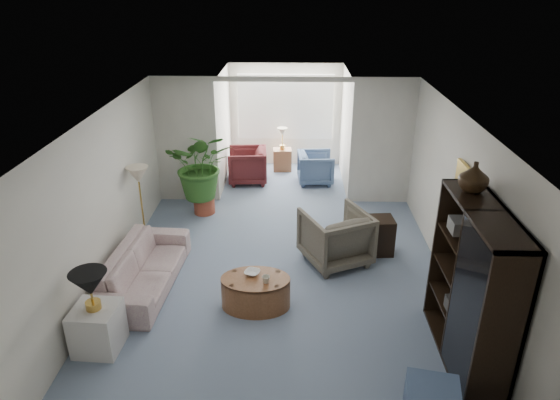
{
  "coord_description": "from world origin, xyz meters",
  "views": [
    {
      "loc": [
        0.19,
        -6.24,
        4.2
      ],
      "look_at": [
        0.0,
        0.6,
        1.1
      ],
      "focal_mm": 31.96,
      "sensor_mm": 36.0,
      "label": 1
    }
  ],
  "objects_px": {
    "coffee_bowl": "(252,273)",
    "table_lamp": "(89,284)",
    "entertainment_cabinet": "(472,288)",
    "plant_pot": "(204,205)",
    "sunroom_table": "(282,160)",
    "end_table": "(98,328)",
    "framed_picture": "(465,183)",
    "coffee_cup": "(266,279)",
    "sunroom_chair_maroon": "(247,165)",
    "side_table_dark": "(377,236)",
    "cabinet_urn": "(474,177)",
    "wingback_chair": "(336,237)",
    "sofa": "(145,268)",
    "floor_lamp": "(138,175)",
    "coffee_table": "(256,292)",
    "sunroom_chair_blue": "(316,168)"
  },
  "relations": [
    {
      "from": "coffee_bowl",
      "to": "table_lamp",
      "type": "bearing_deg",
      "value": -151.0
    },
    {
      "from": "table_lamp",
      "to": "entertainment_cabinet",
      "type": "bearing_deg",
      "value": -0.31
    },
    {
      "from": "plant_pot",
      "to": "sunroom_table",
      "type": "xyz_separation_m",
      "value": [
        1.45,
        2.35,
        0.1
      ]
    },
    {
      "from": "end_table",
      "to": "table_lamp",
      "type": "xyz_separation_m",
      "value": [
        0.0,
        0.0,
        0.64
      ]
    },
    {
      "from": "framed_picture",
      "to": "plant_pot",
      "type": "relative_size",
      "value": 1.25
    },
    {
      "from": "coffee_cup",
      "to": "sunroom_chair_maroon",
      "type": "distance_m",
      "value": 4.7
    },
    {
      "from": "end_table",
      "to": "framed_picture",
      "type": "bearing_deg",
      "value": 16.29
    },
    {
      "from": "entertainment_cabinet",
      "to": "table_lamp",
      "type": "bearing_deg",
      "value": 179.69
    },
    {
      "from": "side_table_dark",
      "to": "sunroom_chair_maroon",
      "type": "xyz_separation_m",
      "value": [
        -2.39,
        3.02,
        0.07
      ]
    },
    {
      "from": "end_table",
      "to": "sunroom_table",
      "type": "height_order",
      "value": "end_table"
    },
    {
      "from": "entertainment_cabinet",
      "to": "cabinet_urn",
      "type": "relative_size",
      "value": 5.56
    },
    {
      "from": "wingback_chair",
      "to": "sofa",
      "type": "bearing_deg",
      "value": -9.72
    },
    {
      "from": "framed_picture",
      "to": "coffee_bowl",
      "type": "xyz_separation_m",
      "value": [
        -2.81,
        -0.35,
        -1.22
      ]
    },
    {
      "from": "coffee_bowl",
      "to": "cabinet_urn",
      "type": "bearing_deg",
      "value": -11.47
    },
    {
      "from": "framed_picture",
      "to": "table_lamp",
      "type": "bearing_deg",
      "value": -163.71
    },
    {
      "from": "floor_lamp",
      "to": "framed_picture",
      "type": "bearing_deg",
      "value": -15.09
    },
    {
      "from": "sofa",
      "to": "wingback_chair",
      "type": "distance_m",
      "value": 2.94
    },
    {
      "from": "coffee_table",
      "to": "side_table_dark",
      "type": "distance_m",
      "value": 2.42
    },
    {
      "from": "framed_picture",
      "to": "sofa",
      "type": "bearing_deg",
      "value": 179.98
    },
    {
      "from": "framed_picture",
      "to": "floor_lamp",
      "type": "height_order",
      "value": "framed_picture"
    },
    {
      "from": "coffee_bowl",
      "to": "side_table_dark",
      "type": "bearing_deg",
      "value": 36.57
    },
    {
      "from": "framed_picture",
      "to": "cabinet_urn",
      "type": "height_order",
      "value": "cabinet_urn"
    },
    {
      "from": "end_table",
      "to": "wingback_chair",
      "type": "relative_size",
      "value": 0.61
    },
    {
      "from": "entertainment_cabinet",
      "to": "coffee_table",
      "type": "bearing_deg",
      "value": 159.95
    },
    {
      "from": "entertainment_cabinet",
      "to": "sunroom_table",
      "type": "xyz_separation_m",
      "value": [
        -2.29,
        6.23,
        -0.72
      ]
    },
    {
      "from": "coffee_table",
      "to": "side_table_dark",
      "type": "height_order",
      "value": "side_table_dark"
    },
    {
      "from": "end_table",
      "to": "sunroom_table",
      "type": "relative_size",
      "value": 1.14
    },
    {
      "from": "table_lamp",
      "to": "sunroom_chair_blue",
      "type": "relative_size",
      "value": 0.58
    },
    {
      "from": "framed_picture",
      "to": "sunroom_table",
      "type": "xyz_separation_m",
      "value": [
        -2.52,
        4.85,
        -1.44
      ]
    },
    {
      "from": "coffee_bowl",
      "to": "sunroom_table",
      "type": "relative_size",
      "value": 0.41
    },
    {
      "from": "table_lamp",
      "to": "plant_pot",
      "type": "distance_m",
      "value": 3.98
    },
    {
      "from": "cabinet_urn",
      "to": "sunroom_chair_blue",
      "type": "relative_size",
      "value": 0.46
    },
    {
      "from": "entertainment_cabinet",
      "to": "plant_pot",
      "type": "distance_m",
      "value": 5.45
    },
    {
      "from": "wingback_chair",
      "to": "plant_pot",
      "type": "height_order",
      "value": "wingback_chair"
    },
    {
      "from": "end_table",
      "to": "plant_pot",
      "type": "xyz_separation_m",
      "value": [
        0.65,
        3.85,
        -0.13
      ]
    },
    {
      "from": "side_table_dark",
      "to": "sunroom_chair_blue",
      "type": "relative_size",
      "value": 0.81
    },
    {
      "from": "entertainment_cabinet",
      "to": "sunroom_chair_blue",
      "type": "height_order",
      "value": "entertainment_cabinet"
    },
    {
      "from": "coffee_cup",
      "to": "wingback_chair",
      "type": "bearing_deg",
      "value": 52.33
    },
    {
      "from": "wingback_chair",
      "to": "side_table_dark",
      "type": "bearing_deg",
      "value": 178.1
    },
    {
      "from": "framed_picture",
      "to": "coffee_cup",
      "type": "xyz_separation_m",
      "value": [
        -2.61,
        -0.55,
        -1.2
      ]
    },
    {
      "from": "coffee_cup",
      "to": "framed_picture",
      "type": "bearing_deg",
      "value": 11.87
    },
    {
      "from": "wingback_chair",
      "to": "floor_lamp",
      "type": "bearing_deg",
      "value": -34.15
    },
    {
      "from": "table_lamp",
      "to": "end_table",
      "type": "bearing_deg",
      "value": 0.0
    },
    {
      "from": "sofa",
      "to": "coffee_cup",
      "type": "height_order",
      "value": "sofa"
    },
    {
      "from": "end_table",
      "to": "coffee_table",
      "type": "xyz_separation_m",
      "value": [
        1.85,
        0.9,
        -0.07
      ]
    },
    {
      "from": "sunroom_table",
      "to": "coffee_cup",
      "type": "bearing_deg",
      "value": -90.93
    },
    {
      "from": "entertainment_cabinet",
      "to": "sunroom_table",
      "type": "relative_size",
      "value": 3.81
    },
    {
      "from": "table_lamp",
      "to": "sunroom_chair_maroon",
      "type": "height_order",
      "value": "table_lamp"
    },
    {
      "from": "sofa",
      "to": "side_table_dark",
      "type": "distance_m",
      "value": 3.69
    },
    {
      "from": "coffee_table",
      "to": "coffee_cup",
      "type": "distance_m",
      "value": 0.33
    }
  ]
}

